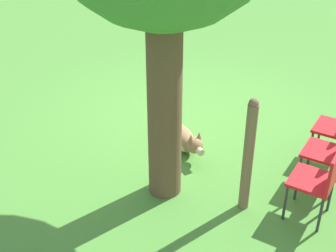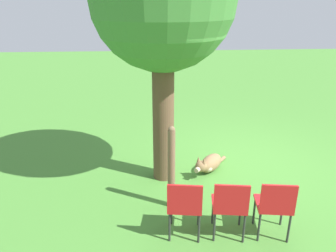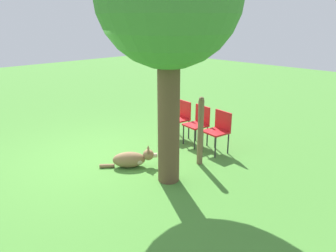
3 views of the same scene
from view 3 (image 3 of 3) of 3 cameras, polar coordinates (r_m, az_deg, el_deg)
ground_plane at (r=6.56m, az=-10.52°, el=-5.97°), size 30.00×30.00×0.00m
dog at (r=6.18m, az=-6.18°, el=-5.74°), size 0.88×0.76×0.41m
fence_post at (r=6.13m, az=5.68°, el=-0.85°), size 0.11×0.11×1.31m
red_chair_0 at (r=7.55m, az=2.16°, el=1.71°), size 0.48×0.50×0.86m
red_chair_1 at (r=7.15m, az=5.31°, el=0.70°), size 0.48×0.50×0.86m
red_chair_2 at (r=6.78m, az=8.82°, el=-0.43°), size 0.48×0.50×0.86m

